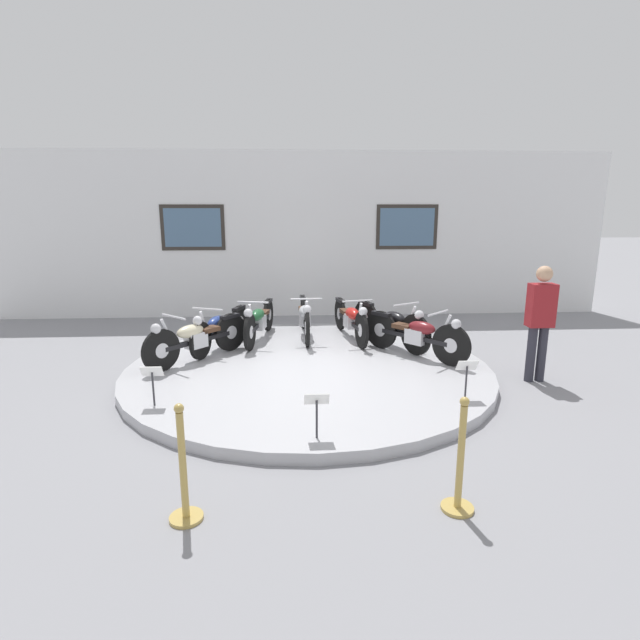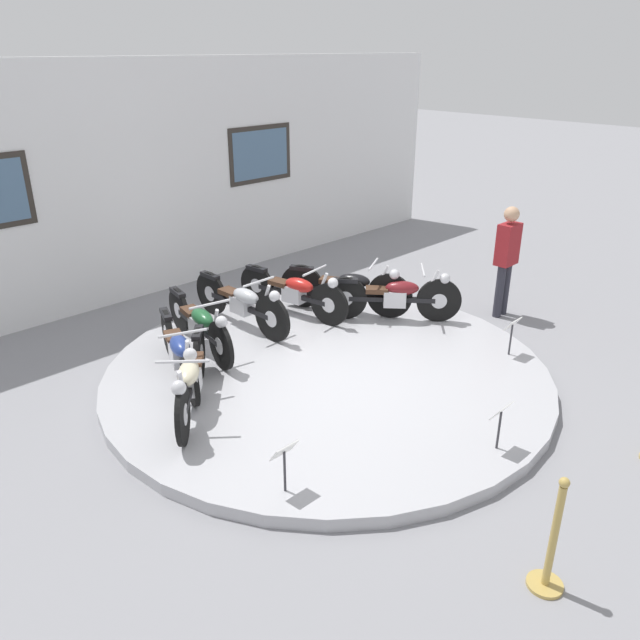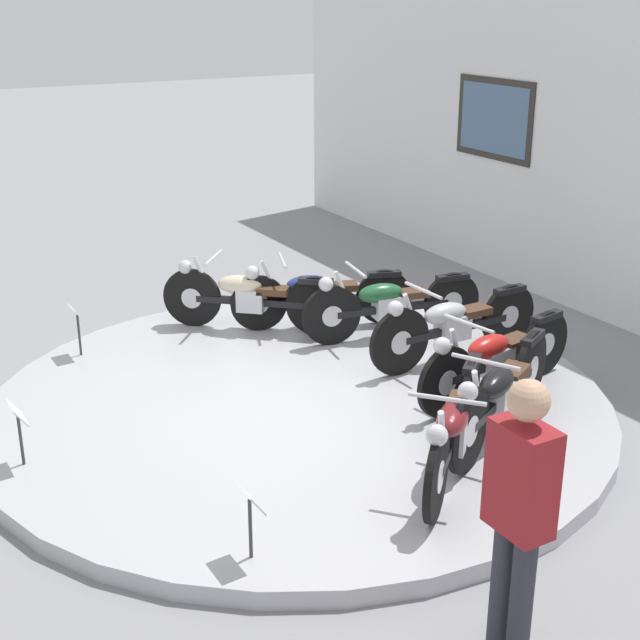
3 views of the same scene
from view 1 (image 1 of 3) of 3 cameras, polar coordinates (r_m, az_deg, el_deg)
name	(u,v)px [view 1 (image 1 of 3)]	position (r m, az deg, el deg)	size (l,w,h in m)	color
ground_plane	(308,374)	(7.67, -1.33, -6.24)	(60.00, 60.00, 0.00)	gray
display_platform	(308,370)	(7.65, -1.33, -5.75)	(5.50, 5.50, 0.14)	#ADADB2
back_wall	(301,235)	(11.48, -2.17, 9.66)	(14.00, 0.22, 3.69)	white
motorcycle_cream	(196,337)	(7.99, -14.02, -1.91)	(1.35, 1.53, 0.79)	black
motorcycle_blue	(220,327)	(8.59, -11.37, -0.82)	(0.78, 1.84, 0.78)	black
motorcycle_green	(259,320)	(9.00, -6.99, 0.03)	(0.56, 1.95, 0.79)	black
motorcycle_silver	(305,316)	(9.15, -1.73, 0.43)	(0.54, 2.00, 0.80)	black
motorcycle_red	(351,318)	(9.04, 3.54, 0.19)	(0.54, 1.96, 0.79)	black
motorcycle_black	(391,323)	(8.68, 8.08, -0.35)	(1.01, 1.81, 0.81)	black
motorcycle_maroon	(416,334)	(8.10, 10.95, -1.53)	(1.36, 1.53, 0.80)	black
info_placard_front_left	(152,377)	(6.40, -18.62, -6.17)	(0.26, 0.11, 0.51)	#333338
info_placard_front_centre	(317,405)	(5.25, -0.38, -9.71)	(0.26, 0.11, 0.51)	#333338
info_placard_front_right	(467,370)	(6.55, 16.44, -5.56)	(0.26, 0.11, 0.51)	#333338
visitor_standing	(540,317)	(7.81, 23.85, 0.32)	(0.36, 0.22, 1.70)	#2D2D38
stanchion_post_left_of_entry	(184,482)	(4.41, -15.29, -17.40)	(0.28, 0.28, 1.02)	tan
stanchion_post_right_of_entry	(460,473)	(4.54, 15.67, -16.48)	(0.28, 0.28, 1.02)	tan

